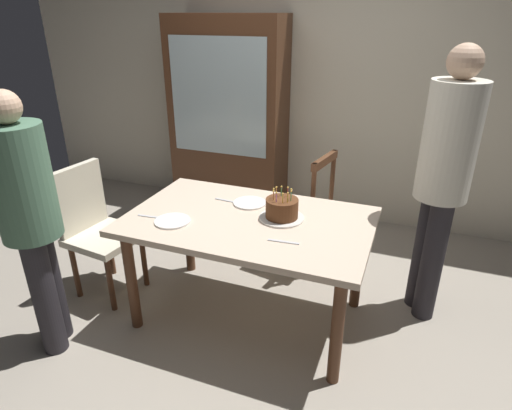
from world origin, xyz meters
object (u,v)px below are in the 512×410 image
object	(u,v)px
birthday_cake	(282,210)
chair_spindle_back	(301,212)
dining_table	(249,232)
person_guest	(444,174)
china_cabinet	(229,119)
chair_upholstered	(95,224)
person_celebrant	(29,214)
plate_far_side	(250,203)
plate_near_celebrant	(172,221)

from	to	relation	value
birthday_cake	chair_spindle_back	size ratio (longest dim) A/B	0.29
dining_table	birthday_cake	distance (m)	0.26
person_guest	china_cabinet	world-z (taller)	china_cabinet
chair_spindle_back	chair_upholstered	size ratio (longest dim) A/B	1.00
chair_upholstered	person_celebrant	distance (m)	0.70
chair_upholstered	person_celebrant	xyz separation A→B (m)	(0.11, -0.59, 0.36)
birthday_cake	person_celebrant	xyz separation A→B (m)	(-1.23, -0.75, 0.09)
dining_table	china_cabinet	xyz separation A→B (m)	(-0.83, 1.56, 0.30)
plate_far_side	china_cabinet	size ratio (longest dim) A/B	0.12
birthday_cake	person_guest	xyz separation A→B (m)	(0.90, 0.42, 0.21)
person_guest	plate_near_celebrant	bearing A→B (deg)	-155.08
plate_near_celebrant	chair_spindle_back	bearing A→B (deg)	61.01
person_celebrant	person_guest	distance (m)	2.42
dining_table	person_guest	distance (m)	1.25
person_guest	birthday_cake	bearing A→B (deg)	-155.02
chair_upholstered	china_cabinet	distance (m)	1.73
chair_spindle_back	person_guest	distance (m)	1.14
dining_table	china_cabinet	size ratio (longest dim) A/B	0.80
dining_table	birthday_cake	xyz separation A→B (m)	(0.19, 0.07, 0.15)
chair_spindle_back	china_cabinet	xyz separation A→B (m)	(-0.97, 0.77, 0.49)
person_celebrant	china_cabinet	distance (m)	2.24
person_celebrant	plate_near_celebrant	bearing A→B (deg)	36.93
birthday_cake	china_cabinet	distance (m)	1.81
chair_spindle_back	china_cabinet	distance (m)	1.33
dining_table	chair_upholstered	world-z (taller)	chair_upholstered
dining_table	plate_near_celebrant	size ratio (longest dim) A/B	6.88
birthday_cake	person_celebrant	bearing A→B (deg)	-148.69
dining_table	plate_near_celebrant	distance (m)	0.48
plate_far_side	dining_table	bearing A→B (deg)	-70.24
chair_spindle_back	person_guest	bearing A→B (deg)	-17.10
birthday_cake	person_guest	world-z (taller)	person_guest
dining_table	person_guest	size ratio (longest dim) A/B	0.86
person_celebrant	china_cabinet	xyz separation A→B (m)	(0.20, 2.23, 0.06)
chair_upholstered	plate_far_side	bearing A→B (deg)	15.55
dining_table	china_cabinet	world-z (taller)	china_cabinet
plate_far_side	chair_upholstered	distance (m)	1.13
birthday_cake	plate_far_side	bearing A→B (deg)	152.62
person_celebrant	person_guest	xyz separation A→B (m)	(2.12, 1.16, 0.12)
plate_near_celebrant	person_guest	distance (m)	1.68
birthday_cake	chair_upholstered	world-z (taller)	chair_upholstered
person_guest	dining_table	bearing A→B (deg)	-155.83
dining_table	plate_near_celebrant	xyz separation A→B (m)	(-0.42, -0.21, 0.10)
chair_spindle_back	chair_upholstered	distance (m)	1.55
dining_table	person_celebrant	world-z (taller)	person_celebrant
china_cabinet	chair_spindle_back	bearing A→B (deg)	-38.71
chair_upholstered	dining_table	bearing A→B (deg)	4.34
chair_spindle_back	chair_upholstered	xyz separation A→B (m)	(-1.28, -0.87, 0.07)
plate_far_side	china_cabinet	distance (m)	1.56
chair_spindle_back	person_guest	size ratio (longest dim) A/B	0.54
chair_upholstered	person_guest	world-z (taller)	person_guest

